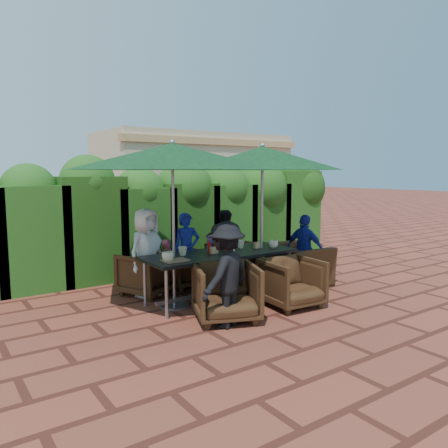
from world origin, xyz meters
TOP-DOWN VIEW (x-y plane):
  - ground at (0.00, 0.00)m, footprint 80.00×80.00m
  - dining_table at (-0.20, -0.05)m, footprint 2.46×0.90m
  - umbrella_left at (-0.98, 0.02)m, footprint 3.01×3.01m
  - umbrella_right at (0.58, -0.11)m, footprint 2.56×2.56m
  - chair_far_left at (-1.03, 0.86)m, footprint 0.99×0.96m
  - chair_far_mid at (-0.25, 0.93)m, footprint 0.69×0.65m
  - chair_far_right at (0.75, 0.96)m, footprint 0.91×0.88m
  - chair_near_left at (-0.68, -0.89)m, footprint 1.05×1.03m
  - chair_near_right at (0.47, -0.96)m, footprint 0.83×0.79m
  - chair_end_right at (1.50, -0.01)m, footprint 0.80×1.13m
  - adult_far_left at (-1.06, 0.81)m, footprint 0.80×0.63m
  - adult_far_mid at (-0.24, 0.94)m, footprint 0.53×0.46m
  - adult_far_right at (0.64, 0.97)m, footprint 0.63×0.40m
  - adult_near_left at (-0.83, -1.10)m, footprint 0.97×0.70m
  - adult_end_right at (1.57, -0.12)m, footprint 0.54×0.80m
  - child_left at (-0.57, 1.03)m, footprint 0.36×0.32m
  - child_right at (0.34, 1.05)m, footprint 0.33×0.28m
  - pedestrian_a at (1.50, 4.30)m, footprint 1.54×1.40m
  - pedestrian_b at (2.64, 4.28)m, footprint 0.84×0.52m
  - pedestrian_c at (3.64, 4.24)m, footprint 1.08×1.05m
  - cup_a at (-1.20, -0.20)m, footprint 0.17×0.17m
  - cup_b at (-0.81, 0.07)m, footprint 0.14×0.14m
  - cup_c at (-0.13, -0.21)m, footprint 0.15×0.15m
  - cup_d at (0.29, 0.08)m, footprint 0.14×0.14m
  - cup_e at (0.75, -0.21)m, footprint 0.16×0.16m
  - ketchup_bottle at (-0.36, 0.03)m, footprint 0.04×0.04m
  - sauce_bottle at (-0.22, 0.08)m, footprint 0.04×0.04m
  - serving_tray at (-1.09, -0.22)m, footprint 0.35×0.25m
  - number_block_left at (-0.33, -0.06)m, footprint 0.12×0.06m
  - number_block_right at (0.51, -0.08)m, footprint 0.12×0.06m
  - hedge_wall at (-0.08, 2.32)m, footprint 9.10×1.60m
  - building at (3.50, 6.99)m, footprint 6.20×3.08m

SIDE VIEW (x-z plane):
  - ground at x=0.00m, z-range 0.00..0.00m
  - chair_far_mid at x=-0.25m, z-range 0.00..0.69m
  - chair_far_right at x=0.75m, z-range 0.00..0.77m
  - chair_far_left at x=-1.03m, z-range 0.00..0.78m
  - chair_near_right at x=0.47m, z-range 0.00..0.80m
  - child_right at x=0.34m, z-range 0.00..0.81m
  - child_left at x=-0.57m, z-range 0.00..0.84m
  - chair_near_left at x=-0.68m, z-range 0.00..0.85m
  - chair_end_right at x=1.50m, z-range 0.00..0.93m
  - adult_end_right at x=1.57m, z-range 0.00..1.25m
  - adult_far_mid at x=-0.24m, z-range 0.00..1.29m
  - adult_far_right at x=0.64m, z-range 0.00..1.30m
  - dining_table at x=-0.20m, z-range 0.30..1.05m
  - adult_near_left at x=-0.83m, z-range 0.00..1.38m
  - adult_far_left at x=-1.06m, z-range 0.00..1.42m
  - serving_tray at x=-1.09m, z-range 0.75..0.77m
  - number_block_left at x=-0.33m, z-range 0.75..0.85m
  - number_block_right at x=0.51m, z-range 0.75..0.85m
  - pedestrian_c at x=3.64m, z-range 0.00..1.61m
  - cup_c at x=-0.13m, z-range 0.75..0.87m
  - cup_d at x=0.29m, z-range 0.75..0.88m
  - cup_e at x=0.75m, z-range 0.75..0.88m
  - cup_b at x=-0.81m, z-range 0.75..0.88m
  - cup_a at x=-1.20m, z-range 0.75..0.89m
  - pedestrian_a at x=1.50m, z-range 0.00..1.65m
  - ketchup_bottle at x=-0.36m, z-range 0.75..0.92m
  - sauce_bottle at x=-0.22m, z-range 0.75..0.92m
  - pedestrian_b at x=2.64m, z-range 0.00..1.73m
  - hedge_wall at x=-0.08m, z-range 0.09..2.49m
  - building at x=3.50m, z-range 0.01..3.21m
  - umbrella_right at x=0.58m, z-range 0.98..3.44m
  - umbrella_left at x=-0.98m, z-range 0.98..3.44m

